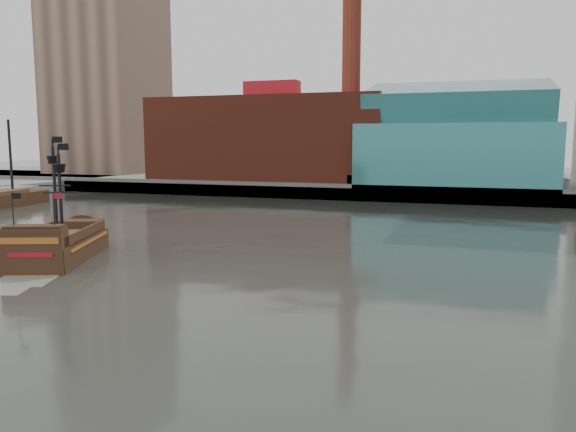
% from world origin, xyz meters
% --- Properties ---
extents(ground, '(400.00, 400.00, 0.00)m').
position_xyz_m(ground, '(0.00, 0.00, 0.00)').
color(ground, '#242622').
rests_on(ground, ground).
extents(promenade_far, '(220.00, 60.00, 2.00)m').
position_xyz_m(promenade_far, '(0.00, 92.00, 1.00)').
color(promenade_far, slate).
rests_on(promenade_far, ground).
extents(seawall, '(220.00, 1.00, 2.60)m').
position_xyz_m(seawall, '(0.00, 62.50, 1.30)').
color(seawall, '#4C4C49').
rests_on(seawall, ground).
extents(skyline, '(149.00, 45.00, 62.00)m').
position_xyz_m(skyline, '(5.21, 84.56, 24.55)').
color(skyline, '#7B5D4A').
rests_on(skyline, promenade_far).
extents(pirate_ship, '(8.69, 14.45, 10.39)m').
position_xyz_m(pirate_ship, '(-17.32, 11.04, 0.94)').
color(pirate_ship, black).
rests_on(pirate_ship, ground).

